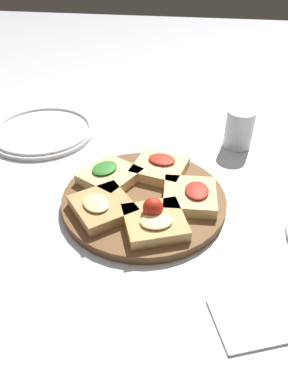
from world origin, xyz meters
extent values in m
plane|color=silver|center=(0.00, 0.00, 0.00)|extent=(3.00, 3.00, 0.00)
cylinder|color=brown|center=(0.00, 0.00, 0.01)|extent=(0.31, 0.31, 0.02)
cube|color=tan|center=(-0.07, -0.05, 0.03)|extent=(0.14, 0.14, 0.02)
ellipsoid|color=beige|center=(-0.08, -0.06, 0.04)|extent=(0.07, 0.07, 0.01)
cube|color=tan|center=(0.03, -0.08, 0.03)|extent=(0.13, 0.13, 0.02)
ellipsoid|color=beige|center=(0.03, -0.09, 0.04)|extent=(0.07, 0.06, 0.01)
sphere|color=red|center=(0.02, -0.07, 0.05)|extent=(0.04, 0.04, 0.04)
cube|color=#E5C689|center=(0.09, 0.00, 0.03)|extent=(0.10, 0.11, 0.02)
ellipsoid|color=red|center=(0.10, 0.00, 0.04)|extent=(0.05, 0.06, 0.01)
cube|color=#E5C689|center=(0.02, 0.08, 0.03)|extent=(0.12, 0.12, 0.02)
ellipsoid|color=red|center=(0.02, 0.10, 0.04)|extent=(0.06, 0.06, 0.01)
cube|color=#E5C689|center=(-0.08, 0.04, 0.03)|extent=(0.13, 0.14, 0.02)
ellipsoid|color=#2D7A28|center=(-0.09, 0.05, 0.04)|extent=(0.07, 0.07, 0.01)
cylinder|color=white|center=(-0.29, 0.24, 0.01)|extent=(0.26, 0.26, 0.01)
torus|color=white|center=(-0.29, 0.24, 0.01)|extent=(0.25, 0.25, 0.01)
cylinder|color=silver|center=(0.19, 0.25, 0.05)|extent=(0.07, 0.07, 0.09)
cube|color=white|center=(0.18, -0.24, 0.00)|extent=(0.12, 0.12, 0.01)
camera|label=1|loc=(0.08, -0.56, 0.46)|focal=35.00mm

